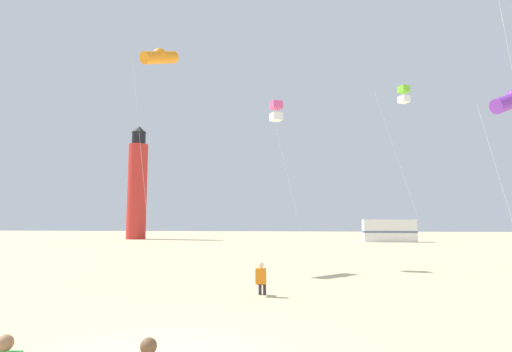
% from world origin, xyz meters
% --- Properties ---
extents(kite_flyer_standing, '(0.35, 0.52, 1.16)m').
position_xyz_m(kite_flyer_standing, '(1.16, 6.65, 0.61)').
color(kite_flyer_standing, orange).
rests_on(kite_flyer_standing, ground).
extents(kite_tube_orange, '(2.34, 2.72, 12.55)m').
position_xyz_m(kite_tube_orange, '(-5.38, 13.99, 11.84)').
color(kite_tube_orange, silver).
rests_on(kite_tube_orange, ground).
extents(kite_box_rainbow, '(2.23, 2.23, 9.52)m').
position_xyz_m(kite_box_rainbow, '(1.12, 15.71, 8.93)').
color(kite_box_rainbow, silver).
rests_on(kite_box_rainbow, ground).
extents(kite_box_lime, '(2.90, 2.49, 11.71)m').
position_xyz_m(kite_box_lime, '(9.52, 20.40, 11.11)').
color(kite_box_lime, silver).
rests_on(kite_box_lime, ground).
extents(lighthouse_distant, '(2.80, 2.80, 16.80)m').
position_xyz_m(lighthouse_distant, '(-21.74, 50.25, 7.84)').
color(lighthouse_distant, red).
rests_on(lighthouse_distant, ground).
extents(rv_van_white, '(6.47, 2.43, 2.80)m').
position_xyz_m(rv_van_white, '(13.37, 46.14, 1.39)').
color(rv_van_white, white).
rests_on(rv_van_white, ground).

